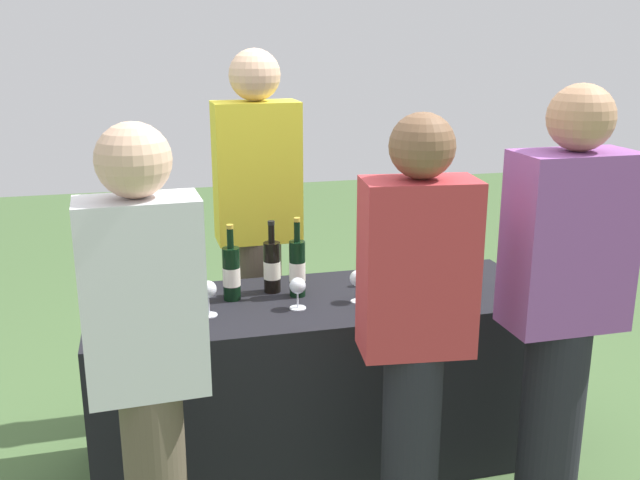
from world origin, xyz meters
TOP-DOWN VIEW (x-y plane):
  - ground_plane at (0.00, 0.00)m, footprint 12.00×12.00m
  - tasting_table at (0.00, 0.00)m, footprint 1.86×0.65m
  - wine_bottle_0 at (-0.56, 0.09)m, footprint 0.08×0.08m
  - wine_bottle_1 at (-0.35, 0.08)m, footprint 0.07×0.07m
  - wine_bottle_2 at (-0.17, 0.13)m, footprint 0.07×0.07m
  - wine_bottle_3 at (-0.08, 0.06)m, footprint 0.07×0.07m
  - wine_bottle_4 at (0.39, 0.11)m, footprint 0.08×0.08m
  - wine_bottle_5 at (0.55, 0.11)m, footprint 0.07×0.07m
  - wine_glass_0 at (-0.46, -0.08)m, footprint 0.07×0.07m
  - wine_glass_1 at (-0.11, -0.09)m, footprint 0.07×0.07m
  - wine_glass_2 at (0.14, -0.07)m, footprint 0.07×0.07m
  - wine_glass_3 at (0.45, -0.10)m, footprint 0.06×0.06m
  - wine_glass_4 at (0.60, -0.05)m, footprint 0.07×0.07m
  - server_pouring at (-0.16, 0.53)m, footprint 0.39×0.23m
  - guest_0 at (-0.70, -0.71)m, footprint 0.35×0.21m
  - guest_1 at (0.17, -0.63)m, footprint 0.39×0.24m
  - guest_2 at (0.70, -0.64)m, footprint 0.41×0.23m

SIDE VIEW (x-z plane):
  - ground_plane at x=0.00m, z-range 0.00..0.00m
  - tasting_table at x=0.00m, z-range 0.00..0.74m
  - wine_glass_1 at x=-0.11m, z-range 0.76..0.89m
  - wine_glass_3 at x=0.45m, z-range 0.76..0.89m
  - wine_glass_2 at x=0.14m, z-range 0.77..0.90m
  - wine_glass_0 at x=-0.46m, z-range 0.77..0.91m
  - wine_bottle_4 at x=0.39m, z-range 0.69..1.00m
  - guest_1 at x=0.17m, z-range 0.07..1.63m
  - wine_glass_4 at x=0.60m, z-range 0.77..0.93m
  - wine_bottle_2 at x=-0.17m, z-range 0.70..1.00m
  - wine_bottle_5 at x=0.55m, z-range 0.70..1.00m
  - wine_bottle_1 at x=-0.35m, z-range 0.69..1.01m
  - wine_bottle_0 at x=-0.56m, z-range 0.69..1.02m
  - wine_bottle_3 at x=-0.08m, z-range 0.69..1.03m
  - guest_0 at x=-0.70m, z-range 0.08..1.64m
  - guest_2 at x=0.70m, z-range 0.07..1.70m
  - server_pouring at x=-0.16m, z-range 0.09..1.81m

